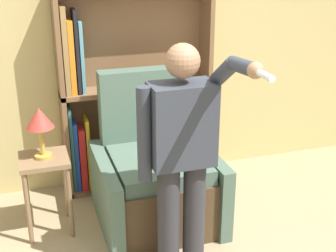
{
  "coord_description": "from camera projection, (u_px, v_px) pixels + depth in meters",
  "views": [
    {
      "loc": [
        -0.91,
        -2.05,
        2.15
      ],
      "look_at": [
        0.01,
        0.82,
        0.97
      ],
      "focal_mm": 50.0,
      "sensor_mm": 36.0,
      "label": 1
    }
  ],
  "objects": [
    {
      "name": "side_table",
      "position": [
        45.0,
        174.0,
        3.59
      ],
      "size": [
        0.37,
        0.37,
        0.64
      ],
      "color": "#846647",
      "rests_on": "ground_plane"
    },
    {
      "name": "armchair",
      "position": [
        154.0,
        177.0,
        3.82
      ],
      "size": [
        0.93,
        0.94,
        1.2
      ],
      "color": "#4C3823",
      "rests_on": "ground_plane"
    },
    {
      "name": "bookcase",
      "position": [
        121.0,
        92.0,
        4.17
      ],
      "size": [
        1.35,
        0.28,
        1.87
      ],
      "color": "brown",
      "rests_on": "ground_plane"
    },
    {
      "name": "table_lamp",
      "position": [
        40.0,
        121.0,
        3.43
      ],
      "size": [
        0.21,
        0.21,
        0.4
      ],
      "color": "gold",
      "rests_on": "side_table"
    },
    {
      "name": "wall_back",
      "position": [
        125.0,
        33.0,
        4.15
      ],
      "size": [
        8.0,
        0.06,
        2.8
      ],
      "color": "tan",
      "rests_on": "ground_plane"
    },
    {
      "name": "person_standing",
      "position": [
        183.0,
        152.0,
        2.96
      ],
      "size": [
        0.55,
        0.78,
        1.61
      ],
      "color": "#2D2D33",
      "rests_on": "ground_plane"
    }
  ]
}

